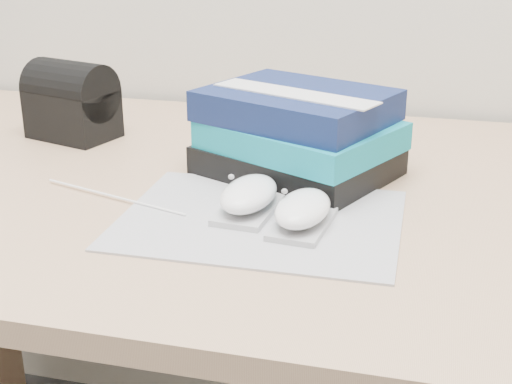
% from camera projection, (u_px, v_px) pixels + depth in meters
% --- Properties ---
extents(desk, '(1.60, 0.80, 0.73)m').
position_uv_depth(desk, '(321.00, 316.00, 1.10)').
color(desk, tan).
rests_on(desk, ground).
extents(mousepad, '(0.34, 0.26, 0.00)m').
position_uv_depth(mousepad, '(261.00, 219.00, 0.86)').
color(mousepad, gray).
rests_on(mousepad, desk).
extents(mouse_rear, '(0.07, 0.12, 0.05)m').
position_uv_depth(mouse_rear, '(249.00, 197.00, 0.87)').
color(mouse_rear, '#B0B0B3').
rests_on(mouse_rear, mousepad).
extents(mouse_front, '(0.07, 0.11, 0.05)m').
position_uv_depth(mouse_front, '(303.00, 211.00, 0.83)').
color(mouse_front, '#A8A8AB').
rests_on(mouse_front, mousepad).
extents(usb_cable, '(0.22, 0.07, 0.00)m').
position_uv_depth(usb_cable, '(114.00, 197.00, 0.92)').
color(usb_cable, white).
rests_on(usb_cable, mousepad).
extents(book_stack, '(0.30, 0.28, 0.12)m').
position_uv_depth(book_stack, '(298.00, 134.00, 0.99)').
color(book_stack, black).
rests_on(book_stack, desk).
extents(pouch, '(0.15, 0.13, 0.13)m').
position_uv_depth(pouch, '(72.00, 101.00, 1.15)').
color(pouch, black).
rests_on(pouch, desk).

